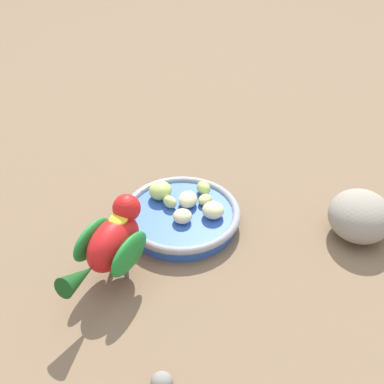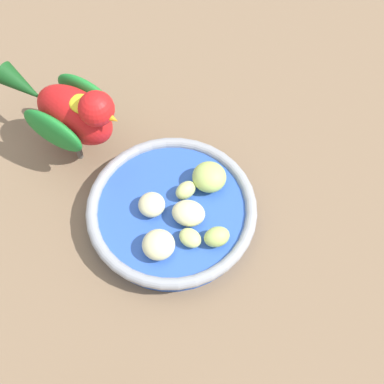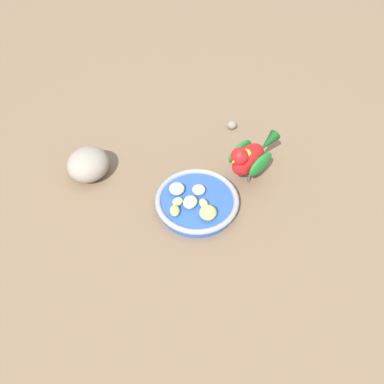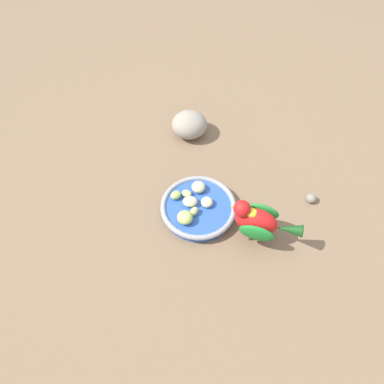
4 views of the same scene
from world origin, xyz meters
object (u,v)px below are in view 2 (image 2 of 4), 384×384
Objects in this scene: feeding_bowl at (171,213)px; apple_piece_3 at (188,213)px; apple_piece_2 at (209,177)px; apple_piece_0 at (152,205)px; apple_piece_5 at (158,245)px; apple_piece_6 at (186,190)px; parrot at (72,111)px; apple_piece_1 at (190,238)px; apple_piece_4 at (217,237)px.

apple_piece_3 reaches higher than feeding_bowl.
apple_piece_2 is 0.05m from apple_piece_3.
apple_piece_2 reaches higher than feeding_bowl.
apple_piece_5 is at bearing 117.53° from apple_piece_0.
apple_piece_2 reaches higher than apple_piece_6.
apple_piece_6 is at bearing -0.71° from parrot.
apple_piece_3 is 0.03m from apple_piece_6.
apple_piece_3 is 1.04× the size of apple_piece_5.
feeding_bowl is 6.33× the size of apple_piece_0.
parrot is (0.17, -0.09, 0.04)m from apple_piece_1.
apple_piece_4 is at bearing -153.74° from apple_piece_5.
apple_piece_3 is at bearing -25.69° from apple_piece_4.
apple_piece_5 is (0.03, 0.09, -0.00)m from apple_piece_2.
apple_piece_2 is 1.06× the size of apple_piece_3.
apple_piece_5 is at bearing 33.54° from apple_piece_1.
apple_piece_0 is 0.18× the size of parrot.
apple_piece_3 reaches higher than apple_piece_6.
apple_piece_6 is (0.01, -0.03, -0.00)m from apple_piece_3.
apple_piece_0 reaches higher than apple_piece_1.
parrot reaches higher than apple_piece_2.
feeding_bowl is 0.03m from apple_piece_0.
apple_piece_5 is (-0.00, 0.05, 0.02)m from feeding_bowl.
apple_piece_1 is at bearing 154.23° from apple_piece_0.
parrot is at bearing -29.12° from apple_piece_1.
apple_piece_2 reaches higher than apple_piece_3.
apple_piece_5 is at bearing 67.47° from apple_piece_3.
apple_piece_6 is 0.16m from parrot.
apple_piece_4 is at bearing -8.91° from parrot.
parrot is at bearing -24.78° from feeding_bowl.
apple_piece_5 reaches higher than feeding_bowl.
apple_piece_1 is at bearing -146.46° from apple_piece_5.
apple_piece_6 is at bearing 46.29° from apple_piece_2.
apple_piece_6 is at bearing -42.76° from apple_piece_4.
apple_piece_6 is (-0.01, -0.02, 0.02)m from feeding_bowl.
apple_piece_0 is 0.14m from parrot.
apple_piece_3 is (-0.02, 0.00, 0.02)m from feeding_bowl.
apple_piece_6 is at bearing -66.73° from apple_piece_3.
parrot reaches higher than apple_piece_6.
apple_piece_6 is (0.02, 0.02, -0.00)m from apple_piece_2.
apple_piece_2 reaches higher than apple_piece_1.
apple_piece_0 reaches higher than feeding_bowl.
apple_piece_5 is (-0.02, 0.04, 0.00)m from apple_piece_0.
apple_piece_3 is (-0.04, -0.00, 0.00)m from apple_piece_0.
apple_piece_2 reaches higher than apple_piece_4.
feeding_bowl is 7.58× the size of apple_piece_6.
apple_piece_5 is at bearing 26.26° from apple_piece_4.
apple_piece_5 is 0.18m from parrot.
apple_piece_5 is 0.07m from apple_piece_6.
apple_piece_1 is 0.03m from apple_piece_3.
apple_piece_1 is 0.08m from apple_piece_2.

